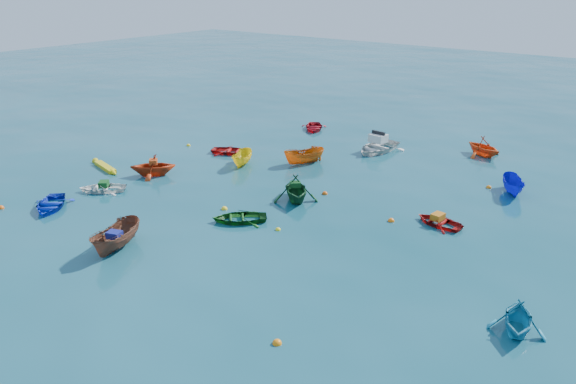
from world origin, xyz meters
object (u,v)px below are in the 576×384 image
Objects in this scene: kayak_yellow at (106,169)px; motorboat_white at (377,151)px; dinghy_blue_sw at (51,208)px; dinghy_white_near at (103,191)px.

motorboat_white reaches higher than kayak_yellow.
kayak_yellow is (-3.43, 6.21, 0.00)m from dinghy_blue_sw.
dinghy_white_near is 20.27m from motorboat_white.
motorboat_white is at bearing -26.96° from kayak_yellow.
dinghy_white_near is at bearing 44.63° from dinghy_blue_sw.
dinghy_blue_sw is 23.45m from motorboat_white.
dinghy_white_near is 4.42m from kayak_yellow.
dinghy_blue_sw reaches higher than kayak_yellow.
dinghy_blue_sw is at bearing -108.13° from motorboat_white.
kayak_yellow is 20.02m from motorboat_white.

